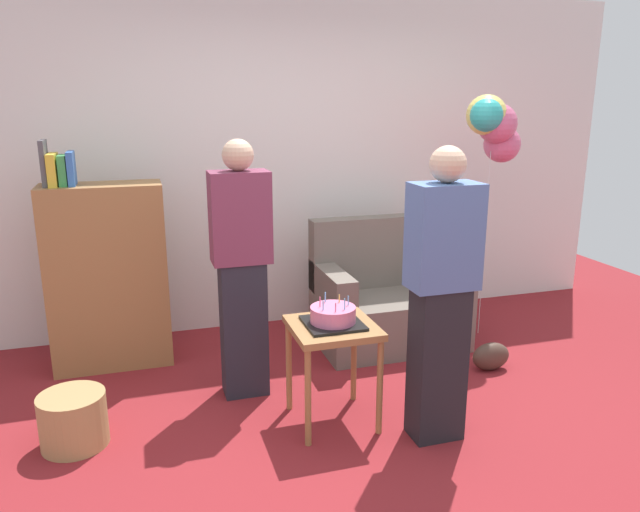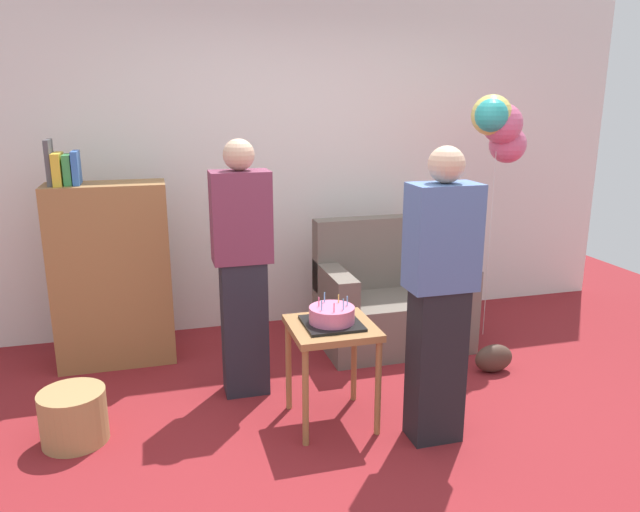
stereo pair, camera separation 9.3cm
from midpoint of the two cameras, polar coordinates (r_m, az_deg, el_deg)
ground_plane at (r=3.52m, az=3.98°, el=-17.12°), size 8.00×8.00×0.00m
wall_back at (r=4.98m, az=-4.31°, el=8.84°), size 6.00×0.10×2.70m
couch at (r=4.71m, az=5.80°, el=-4.16°), size 1.10×0.70×0.96m
bookshelf at (r=4.47m, az=-20.13°, el=-1.66°), size 0.80×0.36×1.60m
side_table at (r=3.48m, az=0.46°, el=-7.96°), size 0.48×0.48×0.61m
birthday_cake at (r=3.43m, az=0.46°, el=-5.74°), size 0.32×0.32×0.17m
person_blowing_candles at (r=3.76m, az=-8.14°, el=-1.25°), size 0.36×0.22×1.63m
person_holding_cake at (r=3.28m, az=10.61°, el=-3.75°), size 0.36×0.22×1.63m
wicker_basket at (r=3.69m, az=-23.06°, el=-14.13°), size 0.36×0.36×0.30m
handbag at (r=4.44m, az=15.32°, el=-9.17°), size 0.28×0.14×0.20m
balloon_bunch at (r=4.75m, az=15.60°, el=11.90°), size 0.49×0.38×1.89m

